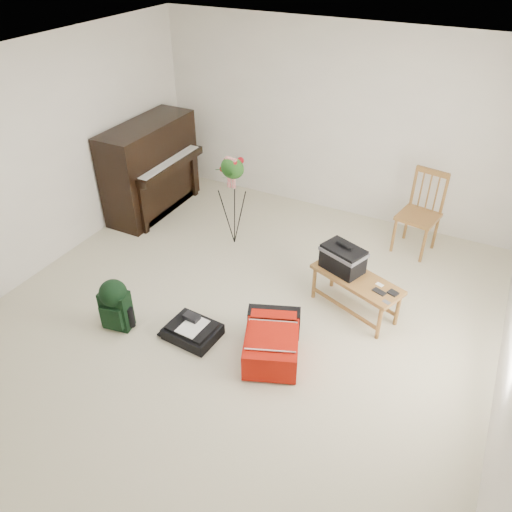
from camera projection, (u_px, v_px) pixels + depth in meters
The scene contains 11 objects.
floor at pixel (235, 322), 5.19m from camera, with size 5.00×5.50×0.01m, color beige.
ceiling at pixel (227, 75), 3.77m from camera, with size 5.00×5.50×0.01m, color white.
wall_back at pixel (335, 123), 6.49m from camera, with size 5.00×0.04×2.50m, color silver.
wall_left at pixel (31, 165), 5.42m from camera, with size 0.04×5.50×2.50m, color silver.
piano at pixel (151, 170), 6.84m from camera, with size 0.71×1.50×1.25m.
bench at pixel (345, 267), 5.10m from camera, with size 1.04×0.71×0.74m.
dining_chair at pixel (419, 214), 6.04m from camera, with size 0.52×0.52×1.03m.
red_suitcase at pixel (274, 339), 4.75m from camera, with size 0.73×0.89×0.32m.
black_duffel at pixel (193, 330), 4.97m from camera, with size 0.53×0.44×0.21m.
green_backpack at pixel (115, 302), 4.96m from camera, with size 0.31×0.29×0.57m.
flower_stand at pixel (233, 202), 6.11m from camera, with size 0.42×0.42×1.20m.
Camera 1 is at (1.96, -3.35, 3.52)m, focal length 35.00 mm.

